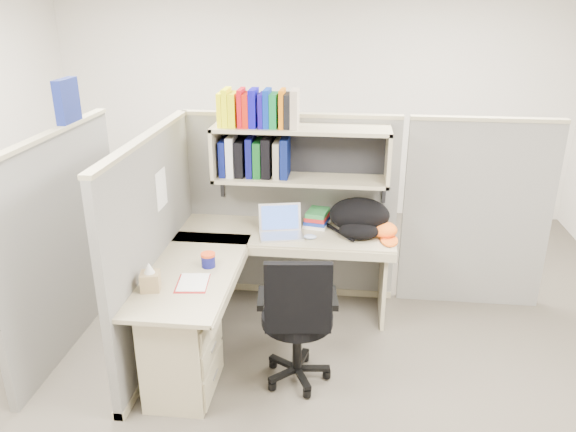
# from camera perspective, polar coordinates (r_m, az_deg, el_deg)

# --- Properties ---
(ground) EXTENTS (6.00, 6.00, 0.00)m
(ground) POSITION_cam_1_polar(r_m,az_deg,el_deg) (4.41, -1.05, -13.25)
(ground) COLOR #3A362D
(ground) RESTS_ON ground
(room_shell) EXTENTS (6.00, 6.00, 6.00)m
(room_shell) POSITION_cam_1_polar(r_m,az_deg,el_deg) (3.73, -1.22, 7.65)
(room_shell) COLOR beige
(room_shell) RESTS_ON ground
(cubicle) EXTENTS (3.79, 1.84, 1.95)m
(cubicle) POSITION_cam_1_polar(r_m,az_deg,el_deg) (4.43, -5.07, 0.19)
(cubicle) COLOR #64635F
(cubicle) RESTS_ON ground
(desk) EXTENTS (1.74, 1.75, 0.73)m
(desk) POSITION_cam_1_polar(r_m,az_deg,el_deg) (4.00, -7.52, -9.92)
(desk) COLOR tan
(desk) RESTS_ON ground
(laptop) EXTENTS (0.40, 0.40, 0.24)m
(laptop) POSITION_cam_1_polar(r_m,az_deg,el_deg) (4.40, -0.69, -0.65)
(laptop) COLOR silver
(laptop) RESTS_ON desk
(backpack) EXTENTS (0.57, 0.50, 0.28)m
(backpack) POSITION_cam_1_polar(r_m,az_deg,el_deg) (4.47, 7.27, -0.20)
(backpack) COLOR black
(backpack) RESTS_ON desk
(orange_cap) EXTENTS (0.28, 0.30, 0.12)m
(orange_cap) POSITION_cam_1_polar(r_m,az_deg,el_deg) (4.50, 9.72, -1.38)
(orange_cap) COLOR orange
(orange_cap) RESTS_ON desk
(snack_canister) EXTENTS (0.10, 0.10, 0.10)m
(snack_canister) POSITION_cam_1_polar(r_m,az_deg,el_deg) (3.99, -8.11, -4.42)
(snack_canister) COLOR #0F115A
(snack_canister) RESTS_ON desk
(tissue_box) EXTENTS (0.14, 0.14, 0.19)m
(tissue_box) POSITION_cam_1_polar(r_m,az_deg,el_deg) (3.74, -13.86, -5.97)
(tissue_box) COLOR tan
(tissue_box) RESTS_ON desk
(mouse) EXTENTS (0.12, 0.10, 0.04)m
(mouse) POSITION_cam_1_polar(r_m,az_deg,el_deg) (4.40, 2.27, -2.11)
(mouse) COLOR #94A8D2
(mouse) RESTS_ON desk
(paper_cup) EXTENTS (0.09, 0.09, 0.11)m
(paper_cup) POSITION_cam_1_polar(r_m,az_deg,el_deg) (4.67, -0.64, -0.22)
(paper_cup) COLOR white
(paper_cup) RESTS_ON desk
(book_stack) EXTENTS (0.23, 0.29, 0.12)m
(book_stack) POSITION_cam_1_polar(r_m,az_deg,el_deg) (4.67, 3.01, -0.16)
(book_stack) COLOR slate
(book_stack) RESTS_ON desk
(loose_paper) EXTENTS (0.22, 0.27, 0.00)m
(loose_paper) POSITION_cam_1_polar(r_m,az_deg,el_deg) (3.82, -9.61, -6.63)
(loose_paper) COLOR white
(loose_paper) RESTS_ON desk
(task_chair) EXTENTS (0.55, 0.51, 1.02)m
(task_chair) POSITION_cam_1_polar(r_m,az_deg,el_deg) (3.86, 0.95, -12.39)
(task_chair) COLOR black
(task_chair) RESTS_ON ground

